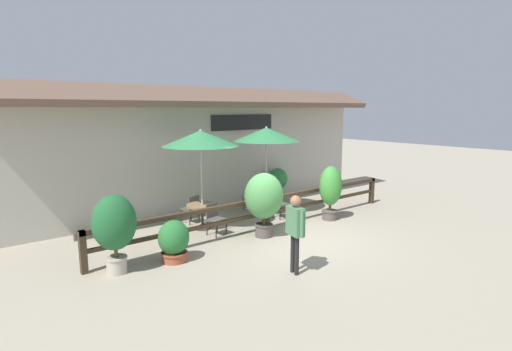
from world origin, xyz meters
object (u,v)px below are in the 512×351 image
object	(u,v)px
chair_middle_wallside	(252,196)
pedestrian	(295,224)
potted_plant_tall_tropical	(114,226)
potted_plant_entrance_palm	(278,180)
chair_near_wallside	(191,207)
chair_middle_streetside	(279,203)
chair_near_streetside	(215,217)
patio_umbrella_near	(201,138)
dining_table_near	(202,209)
potted_plant_small_flowering	(331,189)
patio_umbrella_middle	(266,134)
potted_plant_corner_fern	(264,198)
potted_plant_broad_leaf	(174,241)
dining_table_middle	(266,196)

from	to	relation	value
chair_middle_wallside	pedestrian	distance (m)	5.55
chair_middle_wallside	potted_plant_tall_tropical	world-z (taller)	potted_plant_tall_tropical
potted_plant_entrance_palm	chair_near_wallside	bearing A→B (deg)	-171.59
chair_middle_streetside	chair_near_streetside	bearing A→B (deg)	-175.23
chair_near_wallside	potted_plant_entrance_palm	world-z (taller)	potted_plant_entrance_palm
chair_near_wallside	potted_plant_entrance_palm	bearing A→B (deg)	177.06
pedestrian	chair_middle_streetside	bearing A→B (deg)	155.70
patio_umbrella_near	chair_near_wallside	size ratio (longest dim) A/B	3.33
dining_table_near	chair_near_streetside	size ratio (longest dim) A/B	1.05
dining_table_near	chair_near_streetside	xyz separation A→B (m)	(-0.02, -0.70, -0.09)
patio_umbrella_near	potted_plant_tall_tropical	distance (m)	3.85
chair_middle_wallside	potted_plant_small_flowering	size ratio (longest dim) A/B	0.51
patio_umbrella_middle	potted_plant_corner_fern	size ratio (longest dim) A/B	1.64
chair_near_streetside	pedestrian	size ratio (longest dim) A/B	0.51
patio_umbrella_near	potted_plant_small_flowering	size ratio (longest dim) A/B	1.70
patio_umbrella_near	potted_plant_entrance_palm	size ratio (longest dim) A/B	2.31
chair_near_wallside	chair_middle_streetside	bearing A→B (deg)	143.04
patio_umbrella_near	potted_plant_broad_leaf	size ratio (longest dim) A/B	2.99
dining_table_near	potted_plant_corner_fern	bearing A→B (deg)	-60.85
potted_plant_broad_leaf	potted_plant_tall_tropical	bearing A→B (deg)	172.34
chair_middle_wallside	potted_plant_entrance_palm	xyz separation A→B (m)	(1.63, 0.48, 0.31)
dining_table_middle	potted_plant_corner_fern	size ratio (longest dim) A/B	0.52
dining_table_near	potted_plant_tall_tropical	world-z (taller)	potted_plant_tall_tropical
patio_umbrella_near	potted_plant_broad_leaf	bearing A→B (deg)	-136.06
patio_umbrella_near	chair_near_streetside	size ratio (longest dim) A/B	3.33
dining_table_middle	chair_near_streetside	bearing A→B (deg)	-161.77
dining_table_near	chair_middle_wallside	bearing A→B (deg)	18.27
chair_middle_streetside	potted_plant_tall_tropical	distance (m)	5.82
patio_umbrella_near	dining_table_near	size ratio (longest dim) A/B	3.18
potted_plant_entrance_palm	patio_umbrella_near	bearing A→B (deg)	-162.44
potted_plant_broad_leaf	potted_plant_small_flowering	world-z (taller)	potted_plant_small_flowering
patio_umbrella_near	chair_middle_streetside	xyz separation A→B (m)	(2.57, -0.51, -2.16)
patio_umbrella_near	patio_umbrella_middle	size ratio (longest dim) A/B	1.00
chair_near_streetside	potted_plant_entrance_palm	world-z (taller)	potted_plant_entrance_palm
patio_umbrella_middle	potted_plant_corner_fern	distance (m)	2.92
patio_umbrella_middle	chair_middle_streetside	bearing A→B (deg)	-90.55
patio_umbrella_middle	chair_middle_wallside	size ratio (longest dim) A/B	3.33
potted_plant_broad_leaf	potted_plant_corner_fern	bearing A→B (deg)	1.86
chair_near_streetside	chair_middle_wallside	distance (m)	2.94
potted_plant_corner_fern	potted_plant_small_flowering	bearing A→B (deg)	-0.21
chair_near_wallside	patio_umbrella_middle	xyz separation A→B (m)	(2.54, -0.55, 2.16)
dining_table_near	pedestrian	size ratio (longest dim) A/B	0.54
dining_table_middle	chair_middle_streetside	xyz separation A→B (m)	(-0.01, -0.67, -0.09)
potted_plant_corner_fern	potted_plant_entrance_palm	xyz separation A→B (m)	(3.19, 2.99, -0.29)
potted_plant_small_flowering	potted_plant_entrance_palm	xyz separation A→B (m)	(0.45, 3.00, -0.19)
potted_plant_small_flowering	potted_plant_broad_leaf	bearing A→B (deg)	-179.16
patio_umbrella_near	dining_table_middle	xyz separation A→B (m)	(2.58, 0.16, -2.07)
potted_plant_corner_fern	pedestrian	distance (m)	2.58
dining_table_middle	potted_plant_small_flowering	bearing A→B (deg)	-59.31
dining_table_near	potted_plant_tall_tropical	bearing A→B (deg)	-152.82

